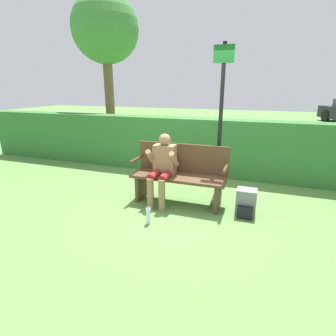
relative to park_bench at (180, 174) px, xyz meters
name	(u,v)px	position (x,y,z in m)	size (l,w,h in m)	color
ground_plane	(178,203)	(0.00, -0.07, -0.50)	(40.00, 40.00, 0.00)	#5B8942
hedge_back	(202,146)	(0.00, 1.71, 0.13)	(12.00, 0.49, 1.26)	#337033
park_bench	(180,174)	(0.00, 0.00, 0.00)	(1.60, 0.51, 1.00)	#513823
person_seated	(163,166)	(-0.26, -0.13, 0.17)	(0.50, 0.58, 1.19)	#997051
backpack	(246,203)	(1.13, -0.14, -0.30)	(0.30, 0.33, 0.42)	slate
water_bottle	(148,216)	(-0.20, -0.91, -0.37)	(0.07, 0.07, 0.27)	silver
signpost	(221,113)	(0.55, 0.63, 0.99)	(0.34, 0.09, 2.64)	black
tree	(105,31)	(-3.44, 3.51, 3.03)	(2.01, 2.01, 4.60)	brown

